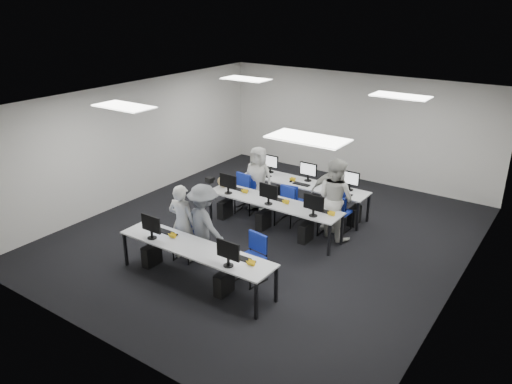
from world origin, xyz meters
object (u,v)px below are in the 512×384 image
Objects in this scene: chair_1 at (251,267)px; chair_4 at (332,221)px; desk_mid at (273,203)px; chair_6 at (292,208)px; student_0 at (182,223)px; student_1 at (336,198)px; student_2 at (258,178)px; chair_7 at (339,219)px; photographer at (204,224)px; chair_0 at (187,246)px; chair_2 at (246,201)px; student_3 at (331,195)px; chair_3 at (286,212)px; chair_5 at (249,196)px; desk_front at (195,250)px.

chair_1 is 0.93× the size of chair_4.
chair_1 reaches higher than desk_mid.
student_0 reaches higher than chair_6.
student_1 is at bearing -32.52° from chair_4.
chair_6 is 0.56× the size of student_2.
chair_7 reaches higher than desk_mid.
photographer is at bearing 76.02° from student_1.
chair_2 is at bearing 93.38° from chair_0.
chair_7 is at bearing 5.93° from student_3.
chair_7 is at bearing -7.75° from student_2.
chair_4 is at bearing -110.93° from photographer.
photographer is (-0.40, -2.72, 0.54)m from chair_6.
chair_1 is 2.62m from chair_3.
photographer is (0.42, 0.15, 0.02)m from student_0.
desk_mid is 1.80× the size of student_1.
photographer reaches higher than chair_6.
chair_0 is 2.98m from student_2.
chair_6 is 1.19m from chair_7.
chair_0 is at bearing -110.56° from desk_mid.
chair_0 is 1.55m from chair_1.
chair_6 is at bearing 7.96° from student_1.
student_2 is at bearing 29.50° from chair_5.
chair_6 is 1.15m from student_2.
chair_7 is (2.44, 0.05, -0.02)m from chair_5.
student_2 reaches higher than chair_2.
chair_2 is 0.29m from chair_5.
chair_0 is at bearing -93.54° from chair_2.
chair_5 is at bearing -163.95° from student_2.
chair_6 is (1.25, -0.00, -0.02)m from chair_5.
chair_1 is 1.03× the size of chair_7.
chair_1 is (0.80, 0.62, -0.39)m from desk_front.
chair_4 reaches higher than desk_front.
chair_5 is 0.58× the size of photographer.
desk_front is at bearing -90.00° from desk_mid.
photographer is at bearing -120.33° from student_3.
chair_6 reaches higher than chair_0.
chair_0 is 0.92× the size of chair_1.
student_0 reaches higher than chair_2.
chair_0 is 3.26m from chair_4.
chair_1 is at bearing -99.63° from chair_4.
chair_3 is 0.94× the size of chair_5.
student_1 reaches higher than chair_0.
chair_7 is at bearing -65.96° from student_1.
chair_4 is (1.12, 0.10, 0.03)m from chair_3.
chair_3 is at bearing 86.30° from desk_mid.
student_2 is 0.96× the size of photographer.
desk_front is 3.44m from chair_6.
chair_3 is at bearing -159.86° from chair_7.
desk_front is at bearing -80.65° from student_2.
chair_4 reaches higher than chair_3.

